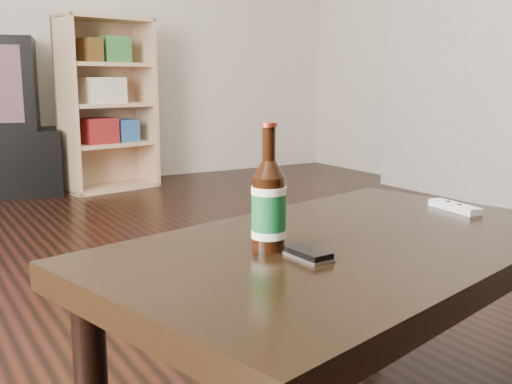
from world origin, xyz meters
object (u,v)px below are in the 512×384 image
bookshelf (105,101)px  coffee_table (346,264)px  beer_bottle (269,206)px  phone (309,254)px  remote (455,207)px

bookshelf → coffee_table: 3.21m
beer_bottle → phone: bearing=-70.4°
bookshelf → phone: size_ratio=11.71×
bookshelf → remote: bearing=-102.0°
beer_bottle → phone: size_ratio=2.55×
coffee_table → beer_bottle: beer_bottle is taller
bookshelf → remote: 3.09m
bookshelf → remote: size_ratio=7.29×
coffee_table → phone: (-0.16, -0.07, 0.06)m
coffee_table → beer_bottle: 0.24m
beer_bottle → bookshelf: bearing=78.4°
beer_bottle → coffee_table: bearing=-6.2°
coffee_table → remote: 0.45m
phone → bookshelf: bearing=76.4°
phone → remote: remote is taller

